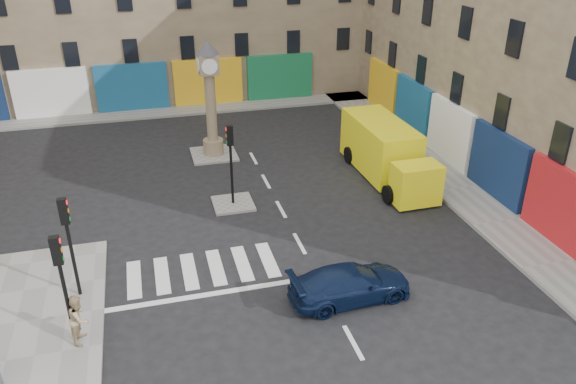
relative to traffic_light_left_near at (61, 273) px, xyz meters
name	(u,v)px	position (x,y,z in m)	size (l,w,h in m)	color
ground	(332,304)	(8.30, -0.20, -2.62)	(120.00, 120.00, 0.00)	black
sidewalk_right	(426,162)	(17.00, 9.80, -2.55)	(2.60, 30.00, 0.15)	gray
sidewalk_far	(166,111)	(4.30, 22.00, -2.55)	(32.00, 2.40, 0.15)	gray
island_near	(233,204)	(6.30, 7.80, -2.56)	(1.80, 1.80, 0.12)	gray
island_far	(214,154)	(6.30, 13.80, -2.56)	(2.40, 2.40, 0.12)	gray
building_right	(559,1)	(23.30, 9.80, 5.38)	(10.00, 30.00, 16.00)	#9B8B65
traffic_light_left_near	(61,273)	(0.00, 0.00, 0.00)	(0.28, 0.22, 3.70)	black
traffic_light_left_far	(68,232)	(0.00, 2.40, 0.00)	(0.28, 0.22, 3.70)	black
traffic_light_island	(231,152)	(6.30, 7.80, -0.03)	(0.28, 0.22, 3.70)	black
clock_pillar	(210,92)	(6.30, 13.80, 0.93)	(1.20, 1.20, 6.10)	#9B8B65
navy_sedan	(350,284)	(8.98, -0.07, -2.00)	(1.73, 4.26, 1.24)	black
yellow_van	(386,152)	(14.22, 8.93, -1.31)	(2.57, 7.28, 2.63)	#FFF215
pedestrian_tan	(79,318)	(0.24, -0.04, -1.65)	(0.80, 0.62, 1.64)	tan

